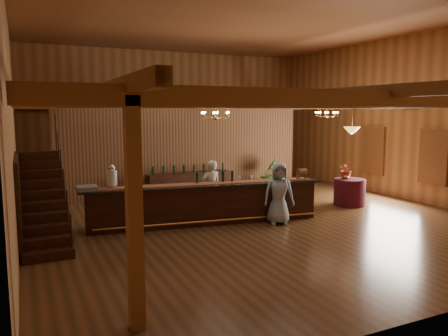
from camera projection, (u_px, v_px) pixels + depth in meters
name	position (u px, v px, depth m)	size (l,w,h in m)	color
floor	(243.00, 213.00, 12.90)	(14.00, 14.00, 0.00)	brown
ceiling	(244.00, 21.00, 12.18)	(14.00, 14.00, 0.00)	brown
wall_back	(169.00, 117.00, 18.84)	(12.00, 0.10, 5.50)	#BB7F4B
wall_left	(12.00, 122.00, 10.03)	(0.10, 14.00, 5.50)	#BB7F4B
wall_right	(397.00, 118.00, 15.05)	(0.10, 14.00, 5.50)	#BB7F4B
beam_grid	(235.00, 103.00, 12.94)	(11.90, 13.90, 0.39)	brown
support_posts	(251.00, 161.00, 12.24)	(9.20, 10.20, 3.20)	brown
partition_wall	(186.00, 151.00, 15.64)	(9.00, 0.18, 3.10)	brown
window_right_front	(434.00, 157.00, 13.75)	(0.12, 1.05, 1.75)	white
window_right_back	(374.00, 150.00, 16.09)	(0.12, 1.05, 1.75)	white
staircase	(43.00, 200.00, 9.83)	(1.00, 2.80, 2.00)	#3C190F
backroom_boxes	(174.00, 172.00, 17.65)	(4.10, 0.60, 1.10)	#3C190F
tasting_bar	(205.00, 203.00, 11.65)	(6.50, 1.67, 1.09)	#3C190F
beverage_dispenser	(112.00, 177.00, 10.90)	(0.26, 0.26, 0.60)	silver
glass_rack_tray	(87.00, 188.00, 10.65)	(0.50, 0.50, 0.10)	gray
raffle_drum	(302.00, 173.00, 12.34)	(0.34, 0.24, 0.30)	brown
bar_bottle_0	(197.00, 178.00, 11.63)	(0.07, 0.07, 0.30)	black
bar_bottle_1	(223.00, 177.00, 11.84)	(0.07, 0.07, 0.30)	black
bar_bottle_2	(232.00, 176.00, 11.92)	(0.07, 0.07, 0.30)	black
backbar_shelf	(189.00, 185.00, 15.34)	(3.00, 0.47, 0.84)	#3C190F
round_table	(349.00, 192.00, 13.90)	(0.98, 0.98, 0.85)	#501025
chandelier_left	(216.00, 115.00, 11.75)	(0.80, 0.80, 0.46)	gold
chandelier_right	(327.00, 114.00, 15.78)	(0.80, 0.80, 0.47)	gold
pendant_lamp	(352.00, 130.00, 13.64)	(0.52, 0.52, 0.90)	gold
bartender	(211.00, 188.00, 12.40)	(0.59, 0.39, 1.61)	silver
staff_second	(131.00, 189.00, 11.62)	(0.90, 0.70, 1.85)	black
guest	(279.00, 193.00, 11.56)	(0.80, 0.52, 1.65)	#97B7CD
floor_plant	(270.00, 173.00, 16.41)	(0.72, 0.58, 1.31)	#335F20
table_flowers	(347.00, 170.00, 13.87)	(0.53, 0.46, 0.58)	#AD4021
table_vase	(346.00, 175.00, 13.77)	(0.15, 0.15, 0.30)	gold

